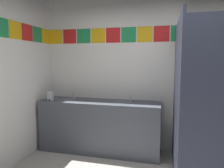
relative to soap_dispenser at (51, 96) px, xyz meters
name	(u,v)px	position (x,y,z in m)	size (l,w,h in m)	color
wall_back	(152,73)	(1.69, 0.48, 0.40)	(3.85, 0.09, 2.69)	white
vanity_counter	(100,125)	(0.84, 0.16, -0.50)	(2.04, 0.56, 0.87)	#4C515B
faucet_left	(74,96)	(0.33, 0.25, -0.03)	(0.04, 0.10, 0.14)	silver
faucet_right	(130,99)	(1.35, 0.25, -0.03)	(0.04, 0.10, 0.14)	silver
soap_dispenser	(51,96)	(0.00, 0.00, 0.00)	(0.09, 0.09, 0.16)	#B7BABF
stall_divider	(193,103)	(2.23, -0.54, 0.10)	(0.92, 1.44, 2.10)	#33384C
toilet	(214,149)	(2.61, -0.05, -0.64)	(0.39, 0.49, 0.74)	white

